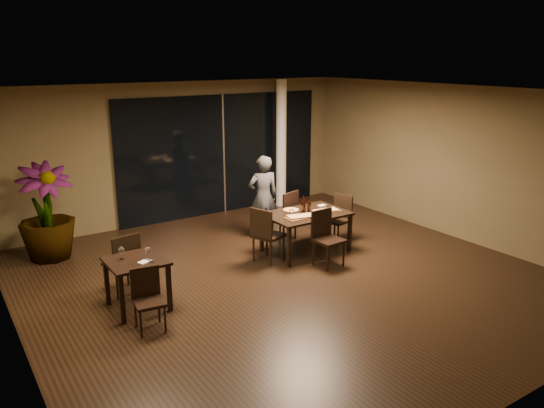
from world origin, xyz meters
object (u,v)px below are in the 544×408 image
Objects in this scene: chair_side_near at (148,295)px; potted_plant at (46,212)px; side_table at (136,268)px; bottle_b at (309,205)px; chair_main_far at (286,213)px; chair_side_far at (124,261)px; chair_main_right at (339,216)px; chair_main_near at (326,235)px; diner at (263,197)px; bottle_a at (304,205)px; bottle_c at (303,204)px; chair_main_left at (265,232)px; main_table at (306,217)px.

chair_side_near is 3.46m from potted_plant.
bottle_b is at bearing 7.97° from side_table.
chair_main_far is 4.37m from potted_plant.
chair_side_near is at bearing 76.36° from chair_side_far.
chair_main_near is at bearing -63.86° from chair_main_right.
side_table is 3.59m from diner.
bottle_c reaches higher than bottle_a.
chair_main_left is at bearing 74.00° from diner.
bottle_c reaches higher than chair_main_far.
chair_main_far is at bearing -137.14° from chair_main_right.
side_table is at bearing 81.32° from chair_main_left.
diner reaches higher than bottle_a.
potted_plant reaches higher than bottle_c.
diner reaches higher than bottle_b.
chair_main_right is at bearing 127.62° from chair_main_far.
chair_side_near is (-0.08, -1.18, -0.08)m from chair_side_far.
chair_main_near is 1.05m from chair_main_left.
chair_main_right is (0.99, 0.79, -0.03)m from chair_main_near.
diner is at bearing -16.43° from potted_plant.
side_table is 0.56m from chair_side_far.
diner is at bearing 98.67° from bottle_a.
chair_main_far is 0.70m from bottle_c.
chair_main_far is at bearing 133.72° from diner.
diner is at bearing 101.13° from bottle_c.
main_table is 0.90× the size of diner.
side_table is 0.82× the size of chair_main_near.
chair_main_left is 2.49m from chair_side_far.
bottle_a is 0.95× the size of bottle_c.
potted_plant is at bearing -126.20° from chair_main_right.
main_table is 0.91m from chair_main_right.
chair_main_left is (-0.92, -0.04, -0.12)m from main_table.
chair_main_far is (3.43, 1.20, -0.06)m from side_table.
chair_main_right is at bearing -23.67° from potted_plant.
chair_main_near is at bearing 108.65° from diner.
chair_side_far reaches higher than chair_main_near.
chair_main_far reaches higher than main_table.
bottle_a is at bearing 8.76° from side_table.
chair_side_far is 3.22× the size of bottle_c.
chair_main_far is 0.58× the size of potted_plant.
bottle_b reaches higher than chair_side_far.
bottle_b is (0.27, -1.15, 0.07)m from diner.
chair_side_near is 3.71m from bottle_c.
diner is 1.07m from bottle_c.
chair_side_far is at bearing -179.43° from bottle_c.
potted_plant is at bearing 151.69° from bottle_c.
chair_side_near is (-3.48, -1.13, -0.21)m from main_table.
bottle_b is 0.97× the size of bottle_c.
bottle_a is (0.88, 0.06, 0.34)m from chair_main_left.
side_table is at bearing 80.43° from chair_side_far.
diner reaches higher than bottle_c.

